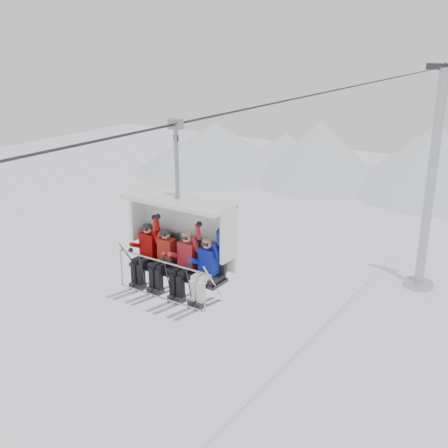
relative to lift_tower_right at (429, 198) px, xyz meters
The scene contains 7 objects.
lift_tower_right is the anchor object (origin of this frame).
haul_cable 23.25m from the lift_tower_right, 90.00° to the right, with size 0.06×0.06×50.00m, color #2C2C31.
chairlift_carrier 24.26m from the lift_tower_right, 90.00° to the right, with size 2.66×1.17×3.98m.
skier_far_left 24.49m from the lift_tower_right, 92.06° to the right, with size 0.41×1.69×1.63m.
skier_center_left 24.47m from the lift_tower_right, 90.74° to the right, with size 0.39×1.69×1.58m.
skier_center_right 24.47m from the lift_tower_right, 89.26° to the right, with size 0.42×1.69×1.68m.
skier_far_right 24.49m from the lift_tower_right, 87.90° to the right, with size 0.41×1.69×1.62m.
Camera 1 is at (7.60, -11.40, 15.23)m, focal length 45.00 mm.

